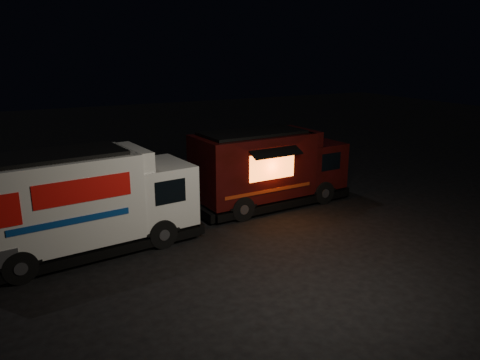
% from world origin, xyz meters
% --- Properties ---
extents(ground, '(80.00, 80.00, 0.00)m').
position_xyz_m(ground, '(0.00, 0.00, 0.00)').
color(ground, black).
rests_on(ground, ground).
extents(white_truck, '(7.21, 3.18, 3.17)m').
position_xyz_m(white_truck, '(-4.47, 2.00, 1.58)').
color(white_truck, silver).
rests_on(white_truck, ground).
extents(red_truck, '(6.62, 2.78, 3.02)m').
position_xyz_m(red_truck, '(2.81, 3.30, 1.51)').
color(red_truck, '#34090A').
rests_on(red_truck, ground).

